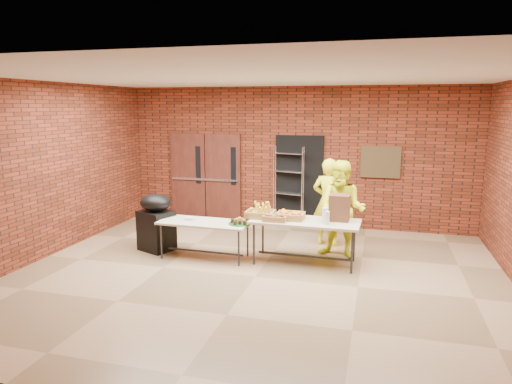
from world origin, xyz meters
TOP-DOWN VIEW (x-y plane):
  - room at (0.00, 0.00)m, footprint 8.08×7.08m
  - double_doors at (-2.20, 3.44)m, footprint 1.78×0.12m
  - dark_doorway at (0.10, 3.46)m, footprint 1.10×0.06m
  - bronze_plaque at (1.90, 3.45)m, footprint 0.85×0.04m
  - wire_rack at (-0.12, 3.32)m, footprint 0.71×0.36m
  - table_left at (-1.15, 0.69)m, footprint 1.68×0.74m
  - table_right at (0.67, 0.88)m, footprint 1.92×0.84m
  - basket_bananas at (-0.14, 0.88)m, footprint 0.50×0.39m
  - basket_oranges at (0.40, 0.89)m, footprint 0.48×0.37m
  - basket_apples at (0.17, 0.72)m, footprint 0.41×0.32m
  - muffin_tray at (-0.48, 0.69)m, footprint 0.41×0.41m
  - napkin_box at (-1.44, 0.70)m, footprint 0.17×0.12m
  - coffee_dispenser at (1.24, 1.04)m, footprint 0.35×0.31m
  - cup_stack_front at (1.02, 0.78)m, footprint 0.09×0.09m
  - cup_stack_mid at (1.07, 0.68)m, footprint 0.08×0.08m
  - cup_stack_back at (1.01, 0.88)m, footprint 0.08×0.08m
  - covered_grill at (-2.22, 0.87)m, footprint 0.75×0.70m
  - volunteer_woman at (0.94, 2.08)m, footprint 0.70×0.52m
  - volunteer_man at (1.26, 1.36)m, footprint 1.00×0.86m

SIDE VIEW (x-z plane):
  - covered_grill at x=-2.22m, z-range 0.00..1.11m
  - table_left at x=-1.15m, z-range 0.28..0.97m
  - napkin_box at x=-1.44m, z-range 0.68..0.74m
  - table_right at x=0.67m, z-range 0.33..1.11m
  - muffin_tray at x=-0.48m, z-range 0.68..0.78m
  - basket_apples at x=0.17m, z-range 0.77..0.90m
  - basket_oranges at x=0.40m, z-range 0.77..0.92m
  - basket_bananas at x=-0.14m, z-range 0.77..0.93m
  - volunteer_woman at x=0.94m, z-range 0.00..1.75m
  - cup_stack_mid at x=1.07m, z-range 0.78..1.01m
  - volunteer_man at x=1.26m, z-range 0.00..1.80m
  - cup_stack_back at x=1.01m, z-range 0.78..1.03m
  - cup_stack_front at x=1.02m, z-range 0.78..1.05m
  - wire_rack at x=-0.12m, z-range 0.00..1.85m
  - coffee_dispenser at x=1.24m, z-range 0.78..1.24m
  - dark_doorway at x=0.10m, z-range 0.00..2.10m
  - double_doors at x=-2.20m, z-range 0.00..2.10m
  - bronze_plaque at x=1.90m, z-range 1.20..1.90m
  - room at x=0.00m, z-range -0.04..3.24m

